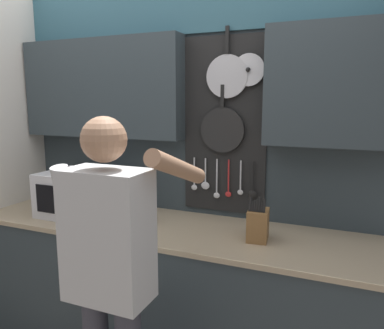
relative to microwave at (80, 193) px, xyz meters
The scene contains 6 objects.
base_cabinet_counter 0.88m from the microwave, ahead, with size 2.53×0.67×0.92m.
back_wall_unit 0.82m from the microwave, 27.76° to the left, with size 3.10×0.20×2.47m.
microwave is the anchor object (origin of this frame).
knife_block 1.22m from the microwave, ahead, with size 0.13×0.16×0.25m.
utensil_crock 0.48m from the microwave, ahead, with size 0.11×0.11×0.35m.
person 0.95m from the microwave, 42.91° to the right, with size 0.54×0.62×1.62m.
Camera 1 is at (1.01, -1.99, 1.68)m, focal length 35.00 mm.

